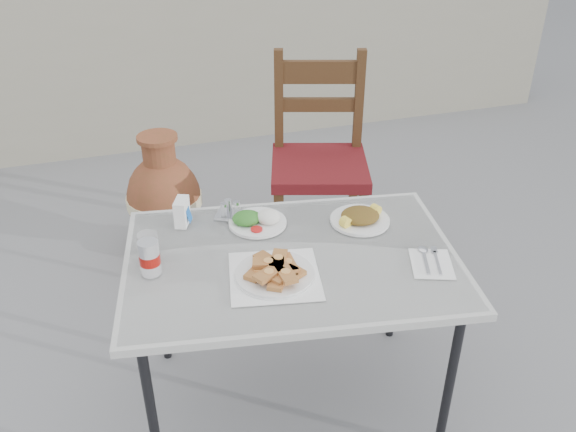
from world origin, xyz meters
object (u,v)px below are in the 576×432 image
object	(u,v)px
chair	(319,160)
salad_rice_plate	(257,220)
cola_glass	(149,248)
terracotta_urn	(165,200)
soda_can	(150,258)
pide_plate	(274,269)
napkin_holder	(182,212)
salad_chopped_plate	(360,217)
condiment_caddy	(230,211)
cafe_table	(292,268)

from	to	relation	value
chair	salad_rice_plate	bearing A→B (deg)	-107.89
salad_rice_plate	cola_glass	world-z (taller)	cola_glass
terracotta_urn	soda_can	bearing A→B (deg)	-97.70
pide_plate	terracotta_urn	distance (m)	1.34
napkin_holder	salad_chopped_plate	bearing A→B (deg)	5.65
condiment_caddy	chair	size ratio (longest dim) A/B	0.12
cola_glass	pide_plate	bearing A→B (deg)	-30.61
salad_rice_plate	napkin_holder	distance (m)	0.27
napkin_holder	condiment_caddy	xyz separation A→B (m)	(0.17, -0.00, -0.03)
soda_can	napkin_holder	bearing A→B (deg)	61.96
terracotta_urn	pide_plate	bearing A→B (deg)	-80.23
chair	terracotta_urn	size ratio (longest dim) A/B	1.56
soda_can	chair	xyz separation A→B (m)	(0.89, 0.89, -0.20)
cola_glass	condiment_caddy	size ratio (longest dim) A/B	0.79
cafe_table	terracotta_urn	distance (m)	1.25
chair	soda_can	bearing A→B (deg)	-117.81
cafe_table	salad_rice_plate	distance (m)	0.25
cola_glass	chair	distance (m)	1.21
terracotta_urn	cola_glass	bearing A→B (deg)	-98.03
napkin_holder	condiment_caddy	world-z (taller)	napkin_holder
cola_glass	chair	xyz separation A→B (m)	(0.89, 0.81, -0.18)
salad_chopped_plate	condiment_caddy	world-z (taller)	condiment_caddy
chair	terracotta_urn	bearing A→B (deg)	179.70
cola_glass	terracotta_urn	xyz separation A→B (m)	(0.15, 1.04, -0.41)
salad_chopped_plate	cola_glass	size ratio (longest dim) A/B	2.28
salad_chopped_plate	chair	world-z (taller)	chair
cafe_table	pide_plate	xyz separation A→B (m)	(-0.09, -0.09, 0.07)
soda_can	napkin_holder	distance (m)	0.30
condiment_caddy	chair	distance (m)	0.86
salad_rice_plate	chair	distance (m)	0.87
chair	cola_glass	bearing A→B (deg)	-120.39
soda_can	salad_rice_plate	bearing A→B (deg)	25.08
salad_chopped_plate	terracotta_urn	xyz separation A→B (m)	(-0.61, 1.03, -0.38)
chair	terracotta_urn	xyz separation A→B (m)	(-0.74, 0.24, -0.23)
pide_plate	salad_chopped_plate	world-z (taller)	pide_plate
salad_rice_plate	cola_glass	bearing A→B (deg)	-165.05
cafe_table	condiment_caddy	bearing A→B (deg)	114.27
napkin_holder	pide_plate	bearing A→B (deg)	-38.96
cafe_table	terracotta_urn	world-z (taller)	cafe_table
cafe_table	soda_can	world-z (taller)	soda_can
pide_plate	chair	distance (m)	1.16
napkin_holder	salad_rice_plate	bearing A→B (deg)	3.67
salad_chopped_plate	napkin_holder	xyz separation A→B (m)	(-0.61, 0.18, 0.03)
napkin_holder	chair	distance (m)	0.99
terracotta_urn	salad_rice_plate	bearing A→B (deg)	-75.37
cafe_table	napkin_holder	distance (m)	0.45
cafe_table	napkin_holder	xyz separation A→B (m)	(-0.31, 0.31, 0.10)
napkin_holder	terracotta_urn	bearing A→B (deg)	111.23
napkin_holder	condiment_caddy	size ratio (longest dim) A/B	0.82
cafe_table	salad_chopped_plate	size ratio (longest dim) A/B	5.61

